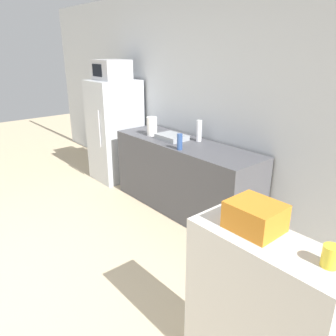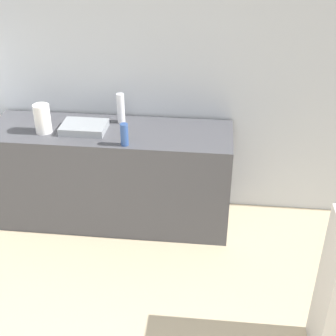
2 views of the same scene
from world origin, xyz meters
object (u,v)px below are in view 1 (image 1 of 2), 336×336
(basket, at_px, (255,216))
(bottle_short, at_px, (180,142))
(paper_towel_roll, at_px, (152,126))
(jar, at_px, (331,256))
(bottle_tall, at_px, (199,131))
(microwave, at_px, (112,70))
(refrigerator, at_px, (115,131))

(basket, bearing_deg, bottle_short, 149.35)
(paper_towel_roll, bearing_deg, bottle_short, -12.46)
(jar, bearing_deg, bottle_tall, 147.18)
(bottle_tall, height_order, bottle_short, bottle_tall)
(paper_towel_roll, bearing_deg, jar, -22.67)
(microwave, bearing_deg, refrigerator, 74.13)
(refrigerator, height_order, basket, refrigerator)
(refrigerator, xyz_separation_m, paper_towel_roll, (0.95, -0.04, 0.24))
(basket, bearing_deg, refrigerator, 160.40)
(bottle_short, distance_m, basket, 1.94)
(bottle_tall, relative_size, paper_towel_roll, 1.08)
(refrigerator, distance_m, microwave, 0.88)
(bottle_short, relative_size, jar, 1.75)
(basket, distance_m, jar, 0.40)
(bottle_short, height_order, paper_towel_roll, paper_towel_roll)
(refrigerator, relative_size, paper_towel_roll, 6.33)
(bottle_short, bearing_deg, paper_towel_roll, 167.54)
(refrigerator, distance_m, bottle_short, 1.66)
(microwave, height_order, basket, microwave)
(microwave, xyz_separation_m, jar, (3.71, -1.19, -0.55))
(bottle_short, bearing_deg, refrigerator, 173.41)
(microwave, distance_m, jar, 3.93)
(refrigerator, xyz_separation_m, bottle_short, (1.64, -0.19, 0.21))
(microwave, height_order, bottle_tall, microwave)
(jar, bearing_deg, paper_towel_roll, 157.33)
(microwave, bearing_deg, bottle_short, -6.54)
(refrigerator, bearing_deg, bottle_tall, 7.97)
(basket, bearing_deg, jar, -1.65)
(refrigerator, relative_size, basket, 5.56)
(refrigerator, bearing_deg, bottle_short, -6.59)
(bottle_tall, height_order, paper_towel_roll, bottle_tall)
(refrigerator, distance_m, bottle_tall, 1.57)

